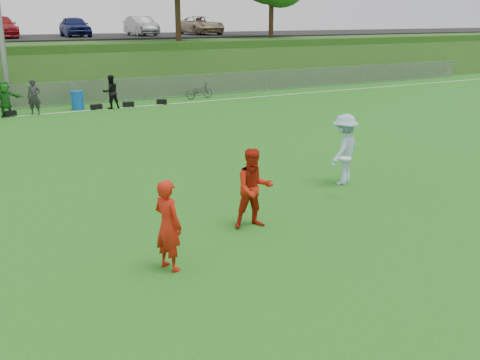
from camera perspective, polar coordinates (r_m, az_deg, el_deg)
ground at (r=11.64m, az=3.20°, el=-5.93°), size 120.00×120.00×0.00m
sideline_far at (r=28.05m, az=-16.58°, el=7.07°), size 60.00×0.10×0.01m
fence at (r=29.89m, az=-17.53°, el=8.82°), size 58.00×0.06×1.30m
berm at (r=40.60m, az=-20.85°, el=11.71°), size 120.00×18.00×3.00m
parking_lot at (r=42.50m, az=-21.48°, el=13.94°), size 120.00×12.00×0.10m
car_row at (r=41.34m, az=-23.05°, el=14.79°), size 32.04×5.18×1.44m
spectator_row at (r=27.48m, az=-22.62°, el=8.07°), size 9.09×0.87×1.69m
gear_bags at (r=28.36m, az=-14.54°, el=7.60°), size 8.20×0.47×0.26m
player_red_left at (r=9.92m, az=-7.68°, el=-4.81°), size 0.62×0.74×1.74m
player_red_center at (r=11.79m, az=1.51°, el=-0.91°), size 0.99×0.84×1.81m
player_blue at (r=15.16m, az=11.04°, el=3.21°), size 1.47×1.25×1.98m
frisbee at (r=13.92m, az=11.17°, el=2.29°), size 0.31×0.31×0.03m
recycling_bin at (r=28.49m, az=-16.95°, el=8.14°), size 0.67×0.67×0.94m
bicycle at (r=31.06m, az=-4.35°, el=9.46°), size 1.72×0.71×0.88m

